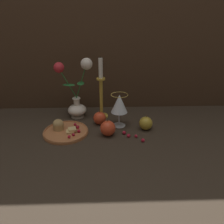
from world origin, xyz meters
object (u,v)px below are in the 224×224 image
candlestick (101,94)px  apple_at_table_edge (146,124)px  apple_beside_vase (108,128)px  plate_with_pastries (64,130)px  wine_glass (119,105)px  apple_near_glass (100,118)px  vase (76,95)px

candlestick → apple_at_table_edge: bearing=-35.1°
candlestick → apple_beside_vase: size_ratio=3.97×
plate_with_pastries → apple_at_table_edge: size_ratio=2.79×
wine_glass → apple_beside_vase: wine_glass is taller
plate_with_pastries → apple_near_glass: (0.18, 0.09, 0.02)m
plate_with_pastries → apple_beside_vase: (0.22, -0.03, 0.02)m
apple_near_glass → apple_at_table_edge: 0.25m
apple_beside_vase → apple_at_table_edge: apple_beside_vase is taller
apple_at_table_edge → wine_glass: bearing=159.4°
wine_glass → apple_beside_vase: (-0.06, -0.10, -0.08)m
apple_near_glass → apple_at_table_edge: bearing=-16.9°
vase → apple_at_table_edge: bearing=-24.5°
apple_near_glass → candlestick: bearing=84.3°
candlestick → apple_near_glass: (-0.01, -0.09, -0.11)m
candlestick → plate_with_pastries: bearing=-135.8°
plate_with_pastries → apple_at_table_edge: 0.42m
candlestick → apple_at_table_edge: (0.23, -0.16, -0.11)m
apple_beside_vase → wine_glass: bearing=58.4°
vase → wine_glass: vase is taller
plate_with_pastries → wine_glass: size_ratio=1.27×
candlestick → apple_at_table_edge: candlestick is taller
apple_beside_vase → apple_near_glass: size_ratio=1.08×
wine_glass → plate_with_pastries: bearing=-166.1°
candlestick → wine_glass: bearing=-49.5°
vase → candlestick: size_ratio=0.97×
vase → apple_near_glass: vase is taller
candlestick → vase: bearing=177.1°
candlestick → apple_beside_vase: (0.03, -0.21, -0.11)m
apple_at_table_edge → vase: bearing=155.5°
plate_with_pastries → wine_glass: wine_glass is taller
wine_glass → apple_at_table_edge: size_ratio=2.18×
vase → plate_with_pastries: 0.23m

